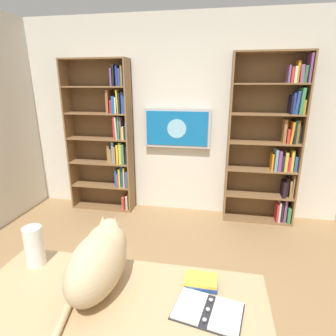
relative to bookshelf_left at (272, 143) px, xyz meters
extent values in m
cube|color=#99754C|center=(1.24, 2.06, -1.11)|extent=(4.40, 4.40, 0.04)
cube|color=silver|center=(1.24, -0.17, 0.26)|extent=(4.52, 0.06, 2.70)
cube|color=brown|center=(-0.33, 0.02, 0.00)|extent=(0.02, 0.28, 2.19)
cube|color=brown|center=(0.56, 0.02, 0.00)|extent=(0.02, 0.28, 2.19)
cube|color=brown|center=(0.11, -0.11, 0.00)|extent=(0.91, 0.01, 2.19)
cube|color=brown|center=(0.11, 0.02, -1.08)|extent=(0.87, 0.27, 0.02)
cube|color=brown|center=(0.11, 0.02, -0.72)|extent=(0.87, 0.27, 0.02)
cube|color=brown|center=(0.11, 0.02, -0.36)|extent=(0.87, 0.27, 0.02)
cube|color=brown|center=(0.11, 0.02, 0.00)|extent=(0.87, 0.27, 0.02)
cube|color=brown|center=(0.11, 0.02, 0.36)|extent=(0.87, 0.27, 0.02)
cube|color=brown|center=(0.11, 0.02, 0.73)|extent=(0.87, 0.27, 0.02)
cube|color=brown|center=(0.11, 0.02, 1.09)|extent=(0.87, 0.27, 0.02)
cube|color=#3E7849|center=(-0.29, 0.03, -0.97)|extent=(0.04, 0.23, 0.22)
cube|color=#7B4E7F|center=(-0.25, 0.04, -0.91)|extent=(0.03, 0.13, 0.33)
cube|color=#261F2D|center=(-0.21, 0.04, -0.93)|extent=(0.03, 0.13, 0.28)
cube|color=beige|center=(-0.18, 0.02, -0.93)|extent=(0.03, 0.19, 0.28)
cube|color=#BC3137|center=(-0.15, 0.04, -0.95)|extent=(0.03, 0.18, 0.25)
cube|color=#8E664D|center=(-0.30, 0.03, -0.56)|extent=(0.02, 0.16, 0.31)
cube|color=olive|center=(-0.28, 0.02, -0.60)|extent=(0.04, 0.19, 0.23)
cube|color=black|center=(-0.24, 0.02, -0.58)|extent=(0.03, 0.12, 0.26)
cube|color=black|center=(-0.20, 0.04, -0.61)|extent=(0.04, 0.20, 0.21)
cube|color=#2F5689|center=(-0.30, 0.04, -0.25)|extent=(0.04, 0.14, 0.19)
cube|color=gold|center=(-0.25, 0.03, -0.21)|extent=(0.03, 0.16, 0.27)
cube|color=#BC2B30|center=(-0.22, 0.01, -0.26)|extent=(0.03, 0.21, 0.18)
cube|color=gold|center=(-0.18, 0.03, -0.23)|extent=(0.04, 0.18, 0.25)
cube|color=#222527|center=(-0.14, 0.02, -0.25)|extent=(0.03, 0.22, 0.20)
cube|color=#7F4585|center=(-0.10, 0.03, -0.22)|extent=(0.04, 0.21, 0.26)
cube|color=#678FA9|center=(-0.05, 0.04, -0.21)|extent=(0.03, 0.22, 0.28)
cube|color=orange|center=(-0.01, 0.03, -0.24)|extent=(0.02, 0.17, 0.22)
cube|color=black|center=(-0.30, 0.01, 0.12)|extent=(0.02, 0.12, 0.23)
cube|color=olive|center=(-0.27, 0.01, 0.16)|extent=(0.03, 0.19, 0.29)
cube|color=black|center=(-0.23, 0.02, 0.16)|extent=(0.03, 0.22, 0.29)
cube|color=orange|center=(-0.20, 0.03, 0.15)|extent=(0.04, 0.23, 0.27)
cube|color=#C23A30|center=(-0.16, 0.03, 0.10)|extent=(0.03, 0.16, 0.18)
cube|color=#97643B|center=(-0.12, 0.03, 0.16)|extent=(0.04, 0.12, 0.29)
cube|color=gold|center=(-0.30, 0.02, 0.46)|extent=(0.02, 0.18, 0.17)
cube|color=#3A834E|center=(-0.26, 0.04, 0.53)|extent=(0.05, 0.23, 0.31)
cube|color=#304A9E|center=(-0.22, 0.03, 0.51)|extent=(0.05, 0.18, 0.27)
cube|color=navy|center=(-0.18, 0.04, 0.50)|extent=(0.02, 0.13, 0.25)
cube|color=black|center=(-0.15, 0.03, 0.48)|extent=(0.02, 0.19, 0.22)
cube|color=#814582|center=(-0.30, 0.03, 0.90)|extent=(0.02, 0.23, 0.32)
cube|color=#3F754B|center=(-0.26, 0.01, 0.83)|extent=(0.04, 0.19, 0.19)
cube|color=#835680|center=(-0.22, 0.03, 0.84)|extent=(0.04, 0.20, 0.20)
cube|color=orange|center=(-0.19, 0.02, 0.86)|extent=(0.03, 0.14, 0.25)
cube|color=beige|center=(-0.15, 0.02, 0.83)|extent=(0.03, 0.23, 0.18)
cube|color=#C43A36|center=(-0.12, 0.03, 0.82)|extent=(0.03, 0.19, 0.18)
cube|color=#7C5388|center=(-0.09, 0.02, 0.83)|extent=(0.02, 0.18, 0.20)
cube|color=brown|center=(1.91, 0.02, -0.02)|extent=(0.02, 0.28, 2.14)
cube|color=brown|center=(2.81, 0.02, -0.02)|extent=(0.02, 0.28, 2.14)
cube|color=brown|center=(2.36, -0.11, -0.02)|extent=(0.93, 0.01, 2.14)
cube|color=brown|center=(2.36, 0.02, -1.08)|extent=(0.88, 0.27, 0.02)
cube|color=brown|center=(2.36, 0.02, -0.73)|extent=(0.88, 0.27, 0.02)
cube|color=brown|center=(2.36, 0.02, -0.38)|extent=(0.88, 0.27, 0.02)
cube|color=brown|center=(2.36, 0.02, -0.02)|extent=(0.88, 0.27, 0.02)
cube|color=brown|center=(2.36, 0.02, 0.33)|extent=(0.88, 0.27, 0.02)
cube|color=brown|center=(2.36, 0.02, 0.69)|extent=(0.88, 0.27, 0.02)
cube|color=brown|center=(2.36, 0.02, 1.04)|extent=(0.88, 0.27, 0.02)
cube|color=black|center=(1.94, 0.04, -0.98)|extent=(0.04, 0.13, 0.20)
cube|color=beige|center=(1.98, 0.02, -0.97)|extent=(0.03, 0.18, 0.21)
cube|color=#C43730|center=(2.01, 0.04, -0.97)|extent=(0.02, 0.24, 0.20)
cube|color=olive|center=(2.04, 0.01, -0.98)|extent=(0.02, 0.17, 0.19)
cube|color=#384D8B|center=(1.95, 0.03, -0.60)|extent=(0.04, 0.21, 0.24)
cube|color=gold|center=(1.99, 0.03, -0.57)|extent=(0.02, 0.20, 0.30)
cube|color=#244A97|center=(2.03, 0.02, -0.56)|extent=(0.04, 0.14, 0.32)
cube|color=gold|center=(2.07, 0.01, -0.58)|extent=(0.03, 0.21, 0.28)
cube|color=#834A82|center=(2.09, 0.03, -0.62)|extent=(0.02, 0.20, 0.19)
cube|color=#21558C|center=(2.13, 0.03, -0.59)|extent=(0.04, 0.13, 0.25)
cube|color=black|center=(1.95, 0.02, -0.24)|extent=(0.04, 0.20, 0.25)
cube|color=#427450|center=(1.99, 0.03, -0.22)|extent=(0.04, 0.22, 0.29)
cube|color=gold|center=(2.03, 0.01, -0.21)|extent=(0.04, 0.22, 0.31)
cube|color=yellow|center=(2.07, 0.02, -0.23)|extent=(0.03, 0.23, 0.27)
cube|color=#9E704C|center=(2.11, 0.03, -0.25)|extent=(0.03, 0.23, 0.24)
cube|color=#6A94B3|center=(2.15, 0.04, -0.21)|extent=(0.03, 0.15, 0.31)
cube|color=#9F7238|center=(2.18, 0.03, -0.26)|extent=(0.04, 0.17, 0.20)
cube|color=olive|center=(2.22, 0.03, -0.24)|extent=(0.04, 0.14, 0.26)
cube|color=navy|center=(1.94, 0.04, 0.11)|extent=(0.03, 0.14, 0.24)
cube|color=gold|center=(1.98, 0.03, 0.08)|extent=(0.03, 0.21, 0.18)
cube|color=slate|center=(2.01, 0.02, 0.14)|extent=(0.02, 0.17, 0.30)
cube|color=#3C764C|center=(2.04, 0.03, 0.15)|extent=(0.03, 0.18, 0.32)
cube|color=beige|center=(2.07, 0.02, 0.14)|extent=(0.03, 0.23, 0.30)
cube|color=#AF3237|center=(2.10, 0.02, 0.15)|extent=(0.03, 0.21, 0.32)
cube|color=#2D408B|center=(1.94, 0.03, 0.45)|extent=(0.02, 0.21, 0.22)
cube|color=#2E4C91|center=(1.97, 0.03, 0.48)|extent=(0.03, 0.15, 0.28)
cube|color=#232227|center=(2.01, 0.04, 0.47)|extent=(0.03, 0.20, 0.26)
cube|color=gold|center=(2.03, 0.02, 0.50)|extent=(0.03, 0.22, 0.31)
cube|color=silver|center=(2.06, 0.04, 0.45)|extent=(0.02, 0.21, 0.21)
cube|color=#225293|center=(2.10, 0.03, 0.45)|extent=(0.04, 0.21, 0.23)
cube|color=#BB2739|center=(2.14, 0.03, 0.43)|extent=(0.04, 0.14, 0.17)
cube|color=#9A5F3D|center=(2.18, 0.02, 0.49)|extent=(0.04, 0.20, 0.30)
cube|color=black|center=(1.94, 0.04, 0.79)|extent=(0.02, 0.16, 0.18)
cube|color=olive|center=(1.97, 0.04, 0.82)|extent=(0.03, 0.13, 0.26)
cube|color=#353F99|center=(2.00, 0.02, 0.81)|extent=(0.03, 0.19, 0.22)
cube|color=#2F449F|center=(2.04, 0.03, 0.83)|extent=(0.02, 0.14, 0.26)
cube|color=black|center=(2.07, 0.03, 0.83)|extent=(0.03, 0.21, 0.27)
cube|color=#704D8D|center=(2.10, 0.03, 0.81)|extent=(0.02, 0.22, 0.22)
cube|color=#B7B7BC|center=(1.26, -0.09, 0.14)|extent=(0.92, 0.06, 0.54)
cube|color=#146BB2|center=(1.26, -0.05, 0.14)|extent=(0.85, 0.01, 0.47)
cylinder|color=#8CCCEA|center=(1.26, -0.05, 0.14)|extent=(0.26, 0.00, 0.26)
cube|color=tan|center=(1.16, 2.57, -0.36)|extent=(1.55, 0.64, 0.03)
cube|color=tan|center=(0.43, 2.29, -0.73)|extent=(0.06, 0.06, 0.72)
cube|color=tan|center=(1.90, 2.29, -0.73)|extent=(0.06, 0.06, 0.72)
ellipsoid|color=#D1B284|center=(1.28, 2.52, -0.18)|extent=(0.27, 0.52, 0.31)
ellipsoid|color=#D1B284|center=(1.28, 2.41, -0.15)|extent=(0.23, 0.29, 0.23)
sphere|color=#D1B284|center=(1.28, 2.34, -0.08)|extent=(0.13, 0.13, 0.13)
cone|color=#D1B284|center=(1.25, 2.34, -0.03)|extent=(0.06, 0.06, 0.07)
cone|color=#D1B284|center=(1.32, 2.34, -0.03)|extent=(0.06, 0.06, 0.07)
cone|color=beige|center=(1.25, 2.35, -0.04)|extent=(0.03, 0.03, 0.05)
cone|color=beige|center=(1.32, 2.35, -0.04)|extent=(0.03, 0.03, 0.05)
cylinder|color=#D1B284|center=(1.36, 2.75, -0.32)|extent=(0.10, 0.37, 0.04)
cube|color=#26262B|center=(0.61, 2.60, -0.34)|extent=(0.19, 0.24, 0.01)
cube|color=#26262B|center=(0.79, 2.56, -0.34)|extent=(0.19, 0.24, 0.01)
cube|color=#26262B|center=(0.70, 2.58, -0.34)|extent=(0.07, 0.22, 0.01)
cube|color=white|center=(0.61, 2.60, -0.33)|extent=(0.17, 0.23, 0.01)
cube|color=white|center=(0.79, 2.56, -0.33)|extent=(0.17, 0.23, 0.01)
cylinder|color=silver|center=(0.71, 2.64, -0.32)|extent=(0.02, 0.02, 0.01)
cylinder|color=silver|center=(0.70, 2.58, -0.32)|extent=(0.02, 0.02, 0.01)
cylinder|color=silver|center=(0.68, 2.51, -0.32)|extent=(0.02, 0.02, 0.01)
cylinder|color=white|center=(1.75, 2.39, -0.22)|extent=(0.11, 0.11, 0.25)
cube|color=#2D4C93|center=(0.73, 2.39, -0.33)|extent=(0.16, 0.13, 0.03)
cube|color=gold|center=(0.74, 2.39, -0.30)|extent=(0.18, 0.12, 0.02)
camera|label=1|loc=(0.69, 3.67, 0.73)|focal=29.46mm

